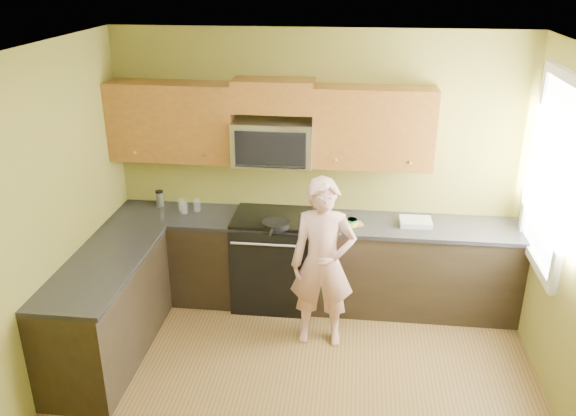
# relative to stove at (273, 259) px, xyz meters

# --- Properties ---
(ceiling) EXTENTS (4.00, 4.00, 0.00)m
(ceiling) POSITION_rel_stove_xyz_m (0.40, -1.68, 2.23)
(ceiling) COLOR white
(ceiling) RESTS_ON ground
(wall_back) EXTENTS (4.00, 0.00, 4.00)m
(wall_back) POSITION_rel_stove_xyz_m (0.40, 0.32, 0.88)
(wall_back) COLOR olive
(wall_back) RESTS_ON ground
(wall_left) EXTENTS (0.00, 4.00, 4.00)m
(wall_left) POSITION_rel_stove_xyz_m (-1.60, -1.68, 0.88)
(wall_left) COLOR olive
(wall_left) RESTS_ON ground
(cabinet_back_run) EXTENTS (4.00, 0.60, 0.88)m
(cabinet_back_run) POSITION_rel_stove_xyz_m (0.40, 0.02, -0.03)
(cabinet_back_run) COLOR black
(cabinet_back_run) RESTS_ON floor
(cabinet_left_run) EXTENTS (0.60, 1.60, 0.88)m
(cabinet_left_run) POSITION_rel_stove_xyz_m (-1.30, -1.08, -0.03)
(cabinet_left_run) COLOR black
(cabinet_left_run) RESTS_ON floor
(countertop_back) EXTENTS (4.00, 0.62, 0.04)m
(countertop_back) POSITION_rel_stove_xyz_m (0.40, 0.01, 0.43)
(countertop_back) COLOR black
(countertop_back) RESTS_ON cabinet_back_run
(countertop_left) EXTENTS (0.62, 1.60, 0.04)m
(countertop_left) POSITION_rel_stove_xyz_m (-1.29, -1.08, 0.43)
(countertop_left) COLOR black
(countertop_left) RESTS_ON cabinet_left_run
(stove) EXTENTS (0.76, 0.65, 0.95)m
(stove) POSITION_rel_stove_xyz_m (0.00, 0.00, 0.00)
(stove) COLOR black
(stove) RESTS_ON floor
(microwave) EXTENTS (0.76, 0.40, 0.42)m
(microwave) POSITION_rel_stove_xyz_m (0.00, 0.12, 0.97)
(microwave) COLOR silver
(microwave) RESTS_ON wall_back
(upper_cab_left) EXTENTS (1.22, 0.33, 0.75)m
(upper_cab_left) POSITION_rel_stove_xyz_m (-0.99, 0.16, 0.97)
(upper_cab_left) COLOR brown
(upper_cab_left) RESTS_ON wall_back
(upper_cab_right) EXTENTS (1.12, 0.33, 0.75)m
(upper_cab_right) POSITION_rel_stove_xyz_m (0.94, 0.16, 0.97)
(upper_cab_right) COLOR brown
(upper_cab_right) RESTS_ON wall_back
(upper_cab_over_mw) EXTENTS (0.76, 0.33, 0.30)m
(upper_cab_over_mw) POSITION_rel_stove_xyz_m (0.00, 0.16, 1.62)
(upper_cab_over_mw) COLOR brown
(upper_cab_over_mw) RESTS_ON wall_back
(window) EXTENTS (0.06, 1.06, 1.66)m
(window) POSITION_rel_stove_xyz_m (2.38, -0.48, 1.17)
(window) COLOR white
(window) RESTS_ON wall_right
(woman) EXTENTS (0.58, 0.39, 1.58)m
(woman) POSITION_rel_stove_xyz_m (0.54, -0.62, 0.31)
(woman) COLOR #EF8177
(woman) RESTS_ON floor
(frying_pan) EXTENTS (0.30, 0.47, 0.06)m
(frying_pan) POSITION_rel_stove_xyz_m (0.07, -0.26, 0.47)
(frying_pan) COLOR black
(frying_pan) RESTS_ON stove
(butter_tub) EXTENTS (0.13, 0.13, 0.08)m
(butter_tub) POSITION_rel_stove_xyz_m (0.78, -0.07, 0.45)
(butter_tub) COLOR #F2FC42
(butter_tub) RESTS_ON countertop_back
(toast_slice) EXTENTS (0.14, 0.14, 0.01)m
(toast_slice) POSITION_rel_stove_xyz_m (0.83, -0.05, 0.45)
(toast_slice) COLOR #B27F47
(toast_slice) RESTS_ON countertop_back
(napkin_a) EXTENTS (0.11, 0.12, 0.06)m
(napkin_a) POSITION_rel_stove_xyz_m (0.69, -0.06, 0.48)
(napkin_a) COLOR silver
(napkin_a) RESTS_ON countertop_back
(napkin_b) EXTENTS (0.16, 0.16, 0.07)m
(napkin_b) POSITION_rel_stove_xyz_m (0.69, -0.11, 0.48)
(napkin_b) COLOR silver
(napkin_b) RESTS_ON countertop_back
(dish_towel) EXTENTS (0.30, 0.24, 0.05)m
(dish_towel) POSITION_rel_stove_xyz_m (1.39, 0.03, 0.47)
(dish_towel) COLOR white
(dish_towel) RESTS_ON countertop_back
(travel_mug) EXTENTS (0.08, 0.08, 0.17)m
(travel_mug) POSITION_rel_stove_xyz_m (-1.19, 0.19, 0.44)
(travel_mug) COLOR silver
(travel_mug) RESTS_ON countertop_back
(glass_a) EXTENTS (0.08, 0.08, 0.12)m
(glass_a) POSITION_rel_stove_xyz_m (-0.90, 0.04, 0.51)
(glass_a) COLOR silver
(glass_a) RESTS_ON countertop_back
(glass_b) EXTENTS (0.09, 0.09, 0.12)m
(glass_b) POSITION_rel_stove_xyz_m (-0.79, 0.12, 0.51)
(glass_b) COLOR silver
(glass_b) RESTS_ON countertop_back
(glass_c) EXTENTS (0.09, 0.09, 0.12)m
(glass_c) POSITION_rel_stove_xyz_m (-0.94, 0.11, 0.51)
(glass_c) COLOR silver
(glass_c) RESTS_ON countertop_back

